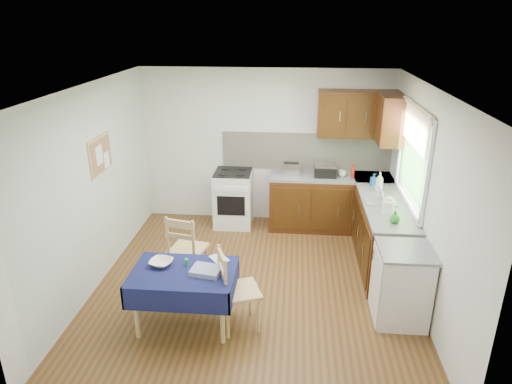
# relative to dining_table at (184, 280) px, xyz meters

# --- Properties ---
(floor) EXTENTS (4.20, 4.20, 0.00)m
(floor) POSITION_rel_dining_table_xyz_m (0.69, 0.86, -0.57)
(floor) COLOR #513115
(floor) RESTS_ON ground
(ceiling) EXTENTS (4.00, 4.20, 0.02)m
(ceiling) POSITION_rel_dining_table_xyz_m (0.69, 0.86, 1.93)
(ceiling) COLOR silver
(ceiling) RESTS_ON wall_back
(wall_back) EXTENTS (4.00, 0.02, 2.50)m
(wall_back) POSITION_rel_dining_table_xyz_m (0.69, 2.96, 0.68)
(wall_back) COLOR silver
(wall_back) RESTS_ON ground
(wall_front) EXTENTS (4.00, 0.02, 2.50)m
(wall_front) POSITION_rel_dining_table_xyz_m (0.69, -1.24, 0.68)
(wall_front) COLOR silver
(wall_front) RESTS_ON ground
(wall_left) EXTENTS (0.02, 4.20, 2.50)m
(wall_left) POSITION_rel_dining_table_xyz_m (-1.31, 0.86, 0.68)
(wall_left) COLOR silver
(wall_left) RESTS_ON ground
(wall_right) EXTENTS (0.02, 4.20, 2.50)m
(wall_right) POSITION_rel_dining_table_xyz_m (2.69, 0.86, 0.68)
(wall_right) COLOR silver
(wall_right) RESTS_ON ground
(base_cabinets) EXTENTS (1.90, 2.30, 0.86)m
(base_cabinets) POSITION_rel_dining_table_xyz_m (2.04, 2.11, -0.14)
(base_cabinets) COLOR #331009
(base_cabinets) RESTS_ON ground
(worktop_back) EXTENTS (1.90, 0.60, 0.04)m
(worktop_back) POSITION_rel_dining_table_xyz_m (1.74, 2.66, 0.31)
(worktop_back) COLOR slate
(worktop_back) RESTS_ON base_cabinets
(worktop_right) EXTENTS (0.60, 1.70, 0.04)m
(worktop_right) POSITION_rel_dining_table_xyz_m (2.39, 1.51, 0.31)
(worktop_right) COLOR slate
(worktop_right) RESTS_ON base_cabinets
(worktop_corner) EXTENTS (0.60, 0.60, 0.04)m
(worktop_corner) POSITION_rel_dining_table_xyz_m (2.39, 2.66, 0.31)
(worktop_corner) COLOR slate
(worktop_corner) RESTS_ON base_cabinets
(splashback) EXTENTS (2.70, 0.02, 0.60)m
(splashback) POSITION_rel_dining_table_xyz_m (1.34, 2.94, 0.63)
(splashback) COLOR beige
(splashback) RESTS_ON wall_back
(upper_cabinets) EXTENTS (1.20, 0.85, 0.70)m
(upper_cabinets) POSITION_rel_dining_table_xyz_m (2.21, 2.66, 1.28)
(upper_cabinets) COLOR #331009
(upper_cabinets) RESTS_ON wall_back
(stove) EXTENTS (0.60, 0.61, 0.92)m
(stove) POSITION_rel_dining_table_xyz_m (0.19, 2.66, -0.11)
(stove) COLOR white
(stove) RESTS_ON ground
(window) EXTENTS (0.04, 1.48, 1.26)m
(window) POSITION_rel_dining_table_xyz_m (2.66, 1.56, 1.08)
(window) COLOR #275222
(window) RESTS_ON wall_right
(fridge) EXTENTS (0.58, 0.60, 0.89)m
(fridge) POSITION_rel_dining_table_xyz_m (2.39, 0.31, -0.13)
(fridge) COLOR white
(fridge) RESTS_ON ground
(corkboard) EXTENTS (0.04, 0.62, 0.47)m
(corkboard) POSITION_rel_dining_table_xyz_m (-1.28, 1.16, 1.03)
(corkboard) COLOR tan
(corkboard) RESTS_ON wall_left
(dining_table) EXTENTS (1.12, 0.76, 0.68)m
(dining_table) POSITION_rel_dining_table_xyz_m (0.00, 0.00, 0.00)
(dining_table) COLOR #101742
(dining_table) RESTS_ON ground
(chair_far) EXTENTS (0.51, 0.51, 0.97)m
(chair_far) POSITION_rel_dining_table_xyz_m (-0.17, 0.83, -0.06)
(chair_far) COLOR tan
(chair_far) RESTS_ON ground
(chair_near) EXTENTS (0.54, 0.54, 0.95)m
(chair_near) POSITION_rel_dining_table_xyz_m (0.56, -0.00, -0.07)
(chair_near) COLOR tan
(chair_near) RESTS_ON ground
(toaster) EXTENTS (0.27, 0.16, 0.20)m
(toaster) POSITION_rel_dining_table_xyz_m (1.11, 2.65, 0.42)
(toaster) COLOR #B9B9BE
(toaster) RESTS_ON worktop_back
(sandwich_press) EXTENTS (0.34, 0.29, 0.20)m
(sandwich_press) POSITION_rel_dining_table_xyz_m (1.64, 2.62, 0.43)
(sandwich_press) COLOR black
(sandwich_press) RESTS_ON worktop_back
(sauce_bottle) EXTENTS (0.05, 0.05, 0.22)m
(sauce_bottle) POSITION_rel_dining_table_xyz_m (2.05, 2.53, 0.44)
(sauce_bottle) COLOR red
(sauce_bottle) RESTS_ON worktop_back
(yellow_packet) EXTENTS (0.14, 0.12, 0.16)m
(yellow_packet) POSITION_rel_dining_table_xyz_m (1.64, 2.84, 0.41)
(yellow_packet) COLOR yellow
(yellow_packet) RESTS_ON worktop_back
(dish_rack) EXTENTS (0.41, 0.31, 0.19)m
(dish_rack) POSITION_rel_dining_table_xyz_m (2.33, 1.60, 0.35)
(dish_rack) COLOR #939398
(dish_rack) RESTS_ON worktop_right
(kettle) EXTENTS (0.14, 0.14, 0.24)m
(kettle) POSITION_rel_dining_table_xyz_m (2.35, 1.22, 0.44)
(kettle) COLOR white
(kettle) RESTS_ON worktop_right
(cup) EXTENTS (0.13, 0.13, 0.10)m
(cup) POSITION_rel_dining_table_xyz_m (1.90, 2.61, 0.38)
(cup) COLOR silver
(cup) RESTS_ON worktop_back
(soap_bottle_a) EXTENTS (0.12, 0.12, 0.28)m
(soap_bottle_a) POSITION_rel_dining_table_xyz_m (2.36, 2.02, 0.47)
(soap_bottle_a) COLOR white
(soap_bottle_a) RESTS_ON worktop_right
(soap_bottle_b) EXTENTS (0.09, 0.09, 0.18)m
(soap_bottle_b) POSITION_rel_dining_table_xyz_m (2.32, 2.26, 0.42)
(soap_bottle_b) COLOR #1E5DB2
(soap_bottle_b) RESTS_ON worktop_right
(soap_bottle_c) EXTENTS (0.12, 0.12, 0.16)m
(soap_bottle_c) POSITION_rel_dining_table_xyz_m (2.38, 0.95, 0.41)
(soap_bottle_c) COLOR #258825
(soap_bottle_c) RESTS_ON worktop_right
(plate_bowl) EXTENTS (0.29, 0.29, 0.06)m
(plate_bowl) POSITION_rel_dining_table_xyz_m (-0.27, 0.11, 0.13)
(plate_bowl) COLOR #F7EDCA
(plate_bowl) RESTS_ON dining_table
(book) EXTENTS (0.26, 0.27, 0.02)m
(book) POSITION_rel_dining_table_xyz_m (0.28, 0.23, 0.11)
(book) COLOR white
(book) RESTS_ON dining_table
(spice_jar) EXTENTS (0.04, 0.04, 0.08)m
(spice_jar) POSITION_rel_dining_table_xyz_m (0.01, 0.12, 0.15)
(spice_jar) COLOR #258A3A
(spice_jar) RESTS_ON dining_table
(tea_towel) EXTENTS (0.35, 0.29, 0.06)m
(tea_towel) POSITION_rel_dining_table_xyz_m (0.25, -0.01, 0.13)
(tea_towel) COLOR navy
(tea_towel) RESTS_ON dining_table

